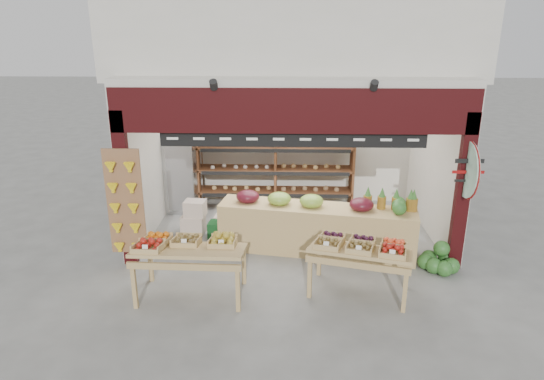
{
  "coord_description": "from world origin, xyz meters",
  "views": [
    {
      "loc": [
        -0.11,
        -8.5,
        3.91
      ],
      "look_at": [
        -0.35,
        -0.2,
        1.06
      ],
      "focal_mm": 32.0,
      "sensor_mm": 36.0,
      "label": 1
    }
  ],
  "objects_px": {
    "refrigerator": "(183,173)",
    "cardboard_stack": "(206,222)",
    "display_table_left": "(184,247)",
    "back_shelving": "(276,154)",
    "mid_counter": "(316,227)",
    "watermelon_pile": "(439,261)",
    "display_table_right": "(361,248)"
  },
  "relations": [
    {
      "from": "display_table_left",
      "to": "watermelon_pile",
      "type": "relative_size",
      "value": 2.49
    },
    {
      "from": "back_shelving",
      "to": "watermelon_pile",
      "type": "xyz_separation_m",
      "value": [
        2.79,
        -2.89,
        -1.05
      ]
    },
    {
      "from": "display_table_left",
      "to": "watermelon_pile",
      "type": "xyz_separation_m",
      "value": [
        4.08,
        0.85,
        -0.61
      ]
    },
    {
      "from": "back_shelving",
      "to": "refrigerator",
      "type": "bearing_deg",
      "value": -173.37
    },
    {
      "from": "refrigerator",
      "to": "cardboard_stack",
      "type": "bearing_deg",
      "value": -55.71
    },
    {
      "from": "back_shelving",
      "to": "mid_counter",
      "type": "xyz_separation_m",
      "value": [
        0.77,
        -2.24,
        -0.75
      ]
    },
    {
      "from": "refrigerator",
      "to": "display_table_right",
      "type": "height_order",
      "value": "refrigerator"
    },
    {
      "from": "mid_counter",
      "to": "watermelon_pile",
      "type": "relative_size",
      "value": 5.38
    },
    {
      "from": "cardboard_stack",
      "to": "display_table_right",
      "type": "height_order",
      "value": "display_table_right"
    },
    {
      "from": "watermelon_pile",
      "to": "display_table_right",
      "type": "bearing_deg",
      "value": -152.47
    },
    {
      "from": "mid_counter",
      "to": "refrigerator",
      "type": "bearing_deg",
      "value": 144.16
    },
    {
      "from": "display_table_right",
      "to": "cardboard_stack",
      "type": "bearing_deg",
      "value": 141.54
    },
    {
      "from": "refrigerator",
      "to": "cardboard_stack",
      "type": "relative_size",
      "value": 1.7
    },
    {
      "from": "cardboard_stack",
      "to": "refrigerator",
      "type": "bearing_deg",
      "value": 118.19
    },
    {
      "from": "refrigerator",
      "to": "mid_counter",
      "type": "height_order",
      "value": "refrigerator"
    },
    {
      "from": "cardboard_stack",
      "to": "mid_counter",
      "type": "xyz_separation_m",
      "value": [
        2.09,
        -0.73,
        0.22
      ]
    },
    {
      "from": "back_shelving",
      "to": "display_table_right",
      "type": "distance_m",
      "value": 3.91
    },
    {
      "from": "back_shelving",
      "to": "display_table_left",
      "type": "distance_m",
      "value": 3.98
    },
    {
      "from": "refrigerator",
      "to": "watermelon_pile",
      "type": "xyz_separation_m",
      "value": [
        4.8,
        -2.65,
        -0.69
      ]
    },
    {
      "from": "cardboard_stack",
      "to": "watermelon_pile",
      "type": "xyz_separation_m",
      "value": [
        4.11,
        -1.38,
        -0.08
      ]
    },
    {
      "from": "mid_counter",
      "to": "display_table_left",
      "type": "relative_size",
      "value": 2.16
    },
    {
      "from": "mid_counter",
      "to": "watermelon_pile",
      "type": "height_order",
      "value": "mid_counter"
    },
    {
      "from": "display_table_left",
      "to": "back_shelving",
      "type": "bearing_deg",
      "value": 71.03
    },
    {
      "from": "mid_counter",
      "to": "display_table_right",
      "type": "bearing_deg",
      "value": -67.32
    },
    {
      "from": "back_shelving",
      "to": "cardboard_stack",
      "type": "bearing_deg",
      "value": -131.17
    },
    {
      "from": "refrigerator",
      "to": "display_table_left",
      "type": "height_order",
      "value": "refrigerator"
    },
    {
      "from": "refrigerator",
      "to": "display_table_right",
      "type": "xyz_separation_m",
      "value": [
        3.36,
        -3.4,
        -0.11
      ]
    },
    {
      "from": "mid_counter",
      "to": "display_table_left",
      "type": "height_order",
      "value": "mid_counter"
    },
    {
      "from": "mid_counter",
      "to": "display_table_left",
      "type": "xyz_separation_m",
      "value": [
        -2.06,
        -1.5,
        0.31
      ]
    },
    {
      "from": "display_table_left",
      "to": "refrigerator",
      "type": "bearing_deg",
      "value": 101.63
    },
    {
      "from": "back_shelving",
      "to": "mid_counter",
      "type": "height_order",
      "value": "back_shelving"
    },
    {
      "from": "cardboard_stack",
      "to": "mid_counter",
      "type": "bearing_deg",
      "value": -19.19
    }
  ]
}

